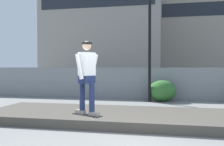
# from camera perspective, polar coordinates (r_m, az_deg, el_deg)

# --- Properties ---
(gravel_berm) EXTENTS (10.48, 3.19, 0.30)m
(gravel_berm) POSITION_cam_1_polar(r_m,az_deg,el_deg) (9.03, 4.60, -9.73)
(gravel_berm) COLOR #4C473F
(gravel_berm) RESTS_ON ground_plane
(skateboard) EXTENTS (0.81, 0.53, 0.07)m
(skateboard) POSITION_cam_1_polar(r_m,az_deg,el_deg) (6.11, -5.58, -9.31)
(skateboard) COLOR black
(skater) EXTENTS (0.69, 0.62, 1.72)m
(skater) POSITION_cam_1_polar(r_m,az_deg,el_deg) (6.01, -5.60, -0.04)
(skater) COLOR gray
(skater) RESTS_ON skateboard
(chain_fence) EXTENTS (25.83, 0.06, 1.85)m
(chain_fence) POSITION_cam_1_polar(r_m,az_deg,el_deg) (15.04, 7.63, -2.29)
(chain_fence) COLOR gray
(chain_fence) RESTS_ON ground_plane
(street_lamp) EXTENTS (0.44, 0.44, 6.39)m
(street_lamp) POSITION_cam_1_polar(r_m,az_deg,el_deg) (14.07, 8.37, 10.03)
(street_lamp) COLOR black
(street_lamp) RESTS_ON ground_plane
(parked_car_near) EXTENTS (4.48, 2.10, 1.66)m
(parked_car_near) POSITION_cam_1_polar(r_m,az_deg,el_deg) (19.36, -9.63, -1.76)
(parked_car_near) COLOR #566B4C
(parked_car_near) RESTS_ON ground_plane
(library_building) EXTENTS (20.04, 14.95, 20.11)m
(library_building) POSITION_cam_1_polar(r_m,az_deg,el_deg) (48.43, -1.24, 11.09)
(library_building) COLOR gray
(library_building) RESTS_ON ground_plane
(office_block) EXTENTS (29.90, 11.04, 20.06)m
(office_block) POSITION_cam_1_polar(r_m,az_deg,el_deg) (56.14, 20.70, 9.63)
(office_block) COLOR #9E9384
(office_block) RESTS_ON ground_plane
(shrub_left) EXTENTS (1.50, 1.22, 1.16)m
(shrub_left) POSITION_cam_1_polar(r_m,az_deg,el_deg) (14.31, 11.09, -3.91)
(shrub_left) COLOR #336B2D
(shrub_left) RESTS_ON ground_plane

